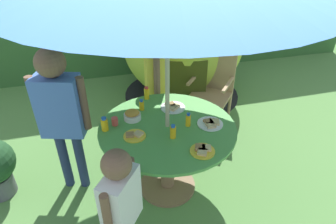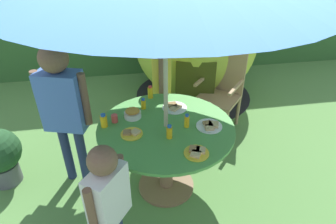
{
  "view_description": "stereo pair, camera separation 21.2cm",
  "coord_description": "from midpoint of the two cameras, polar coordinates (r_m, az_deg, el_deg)",
  "views": [
    {
      "loc": [
        -0.53,
        -1.97,
        2.14
      ],
      "look_at": [
        0.04,
        0.13,
        0.79
      ],
      "focal_mm": 30.4,
      "sensor_mm": 36.0,
      "label": 1
    },
    {
      "loc": [
        -0.33,
        -2.02,
        2.14
      ],
      "look_at": [
        0.04,
        0.13,
        0.79
      ],
      "focal_mm": 30.4,
      "sensor_mm": 36.0,
      "label": 2
    }
  ],
  "objects": [
    {
      "name": "juice_bottle_far_right",
      "position": [
        2.7,
        -2.73,
        1.59
      ],
      "size": [
        0.05,
        0.05,
        0.11
      ],
      "color": "yellow",
      "rests_on": "garden_table"
    },
    {
      "name": "garden_table",
      "position": [
        2.59,
        1.95,
        -6.47
      ],
      "size": [
        1.2,
        1.2,
        0.73
      ],
      "color": "brown",
      "rests_on": "ground_plane"
    },
    {
      "name": "snack_bowl",
      "position": [
        2.58,
        -4.8,
        -0.34
      ],
      "size": [
        0.15,
        0.15,
        0.09
      ],
      "color": "white",
      "rests_on": "garden_table"
    },
    {
      "name": "juice_bottle_center_front",
      "position": [
        2.88,
        -1.47,
        3.93
      ],
      "size": [
        0.05,
        0.05,
        0.13
      ],
      "color": "yellow",
      "rests_on": "garden_table"
    },
    {
      "name": "juice_bottle_mid_right",
      "position": [
        2.3,
        2.87,
        -4.1
      ],
      "size": [
        0.05,
        0.05,
        0.12
      ],
      "color": "yellow",
      "rests_on": "garden_table"
    },
    {
      "name": "child_in_yellow_shirt",
      "position": [
        3.16,
        0.53,
        8.56
      ],
      "size": [
        0.24,
        0.47,
        1.4
      ],
      "rotation": [
        0.0,
        0.0,
        -1.67
      ],
      "color": "#3F3F47",
      "rests_on": "ground_plane"
    },
    {
      "name": "plate_mid_left",
      "position": [
        2.72,
        3.53,
        0.91
      ],
      "size": [
        0.24,
        0.24,
        0.03
      ],
      "color": "white",
      "rests_on": "garden_table"
    },
    {
      "name": "wooden_chair",
      "position": [
        3.62,
        12.43,
        5.14
      ],
      "size": [
        0.66,
        0.66,
        1.04
      ],
      "rotation": [
        0.0,
        0.0,
        -0.72
      ],
      "color": "tan",
      "rests_on": "ground_plane"
    },
    {
      "name": "plate_far_left",
      "position": [
        2.2,
        8.54,
        -8.07
      ],
      "size": [
        0.19,
        0.19,
        0.03
      ],
      "color": "yellow",
      "rests_on": "garden_table"
    },
    {
      "name": "plate_near_left",
      "position": [
        2.5,
        10.77,
        -2.78
      ],
      "size": [
        0.23,
        0.23,
        0.03
      ],
      "color": "white",
      "rests_on": "garden_table"
    },
    {
      "name": "hedge_backdrop",
      "position": [
        5.28,
        -5.16,
        20.15
      ],
      "size": [
        9.0,
        0.7,
        2.17
      ],
      "primitive_type": "cube",
      "color": "#33602D",
      "rests_on": "ground_plane"
    },
    {
      "name": "child_in_blue_shirt",
      "position": [
        2.61,
        -18.18,
        2.01
      ],
      "size": [
        0.46,
        0.31,
        1.43
      ],
      "rotation": [
        0.0,
        0.0,
        -0.3
      ],
      "color": "navy",
      "rests_on": "ground_plane"
    },
    {
      "name": "juice_bottle_near_right",
      "position": [
        2.47,
        -10.38,
        -1.81
      ],
      "size": [
        0.06,
        0.06,
        0.13
      ],
      "color": "yellow",
      "rests_on": "garden_table"
    },
    {
      "name": "juice_bottle_center_back",
      "position": [
        2.45,
        6.27,
        -1.87
      ],
      "size": [
        0.04,
        0.04,
        0.13
      ],
      "color": "yellow",
      "rests_on": "garden_table"
    },
    {
      "name": "dome_tent",
      "position": [
        4.23,
        6.97,
        13.86
      ],
      "size": [
        2.15,
        2.15,
        1.72
      ],
      "rotation": [
        0.0,
        0.0,
        -0.24
      ],
      "color": "#B2C63F",
      "rests_on": "ground_plane"
    },
    {
      "name": "plate_front_edge",
      "position": [
        2.37,
        -4.77,
        -4.37
      ],
      "size": [
        0.19,
        0.19,
        0.03
      ],
      "color": "yellow",
      "rests_on": "garden_table"
    },
    {
      "name": "ground_plane",
      "position": [
        2.96,
        1.75,
        -14.77
      ],
      "size": [
        10.0,
        10.0,
        0.02
      ],
      "primitive_type": "cube",
      "color": "#548442"
    },
    {
      "name": "cup_near",
      "position": [
        2.53,
        -8.33,
        -1.35
      ],
      "size": [
        0.06,
        0.06,
        0.07
      ],
      "primitive_type": "cylinder",
      "color": "#E04C47",
      "rests_on": "garden_table"
    },
    {
      "name": "child_in_white_shirt",
      "position": [
        1.94,
        -8.79,
        -16.43
      ],
      "size": [
        0.3,
        0.32,
        1.1
      ],
      "rotation": [
        0.0,
        0.0,
        0.95
      ],
      "color": "navy",
      "rests_on": "ground_plane"
    }
  ]
}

